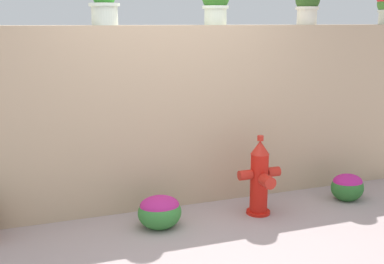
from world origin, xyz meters
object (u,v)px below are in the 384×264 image
Objects in this scene: potted_plant_3 at (216,0)px; potted_plant_4 at (308,2)px; potted_plant_2 at (104,3)px; flower_bush_left at (347,186)px; fire_hydrant at (260,179)px; flower_bush_right at (160,210)px.

potted_plant_3 reaches higher than potted_plant_4.
potted_plant_2 is 0.93× the size of potted_plant_4.
flower_bush_left is (0.24, -0.60, -1.98)m from potted_plant_4.
fire_hydrant is (-0.87, -0.63, -1.76)m from potted_plant_4.
potted_plant_4 is 2.06m from fire_hydrant.
potted_plant_2 is 3.22m from flower_bush_left.
potted_plant_3 is 0.52× the size of fire_hydrant.
fire_hydrant reaches higher than flower_bush_left.
fire_hydrant is at bearing -1.81° from flower_bush_right.
potted_plant_3 reaches higher than potted_plant_2.
potted_plant_3 is at bearing 153.70° from flower_bush_left.
fire_hydrant is 2.24× the size of flower_bush_left.
potted_plant_3 is at bearing 3.31° from potted_plant_2.
flower_bush_right is (0.35, -0.59, -1.93)m from potted_plant_2.
flower_bush_right is at bearing -59.39° from potted_plant_2.
potted_plant_2 is at bearing -176.69° from potted_plant_3.
flower_bush_left is at bearing -26.30° from potted_plant_3.
fire_hydrant is at bearing -178.25° from flower_bush_left.
fire_hydrant is (1.39, -0.62, -1.72)m from potted_plant_2.
flower_bush_right is (-1.92, -0.60, -1.97)m from potted_plant_4.
potted_plant_2 is 0.46× the size of fire_hydrant.
potted_plant_2 is 0.90× the size of flower_bush_right.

